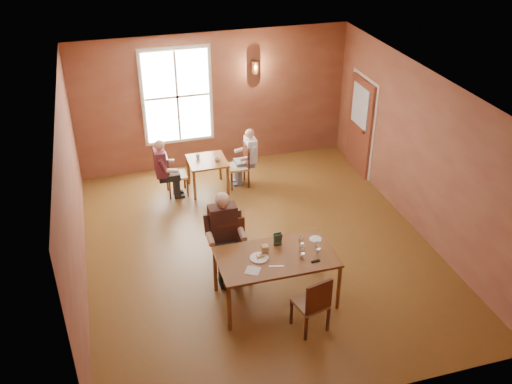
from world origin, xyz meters
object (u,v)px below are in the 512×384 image
object	(u,v)px
second_table	(208,175)
chair_diner_maroon	(177,174)
main_table	(276,278)
diner_main	(234,244)
chair_diner_main	(234,254)
diner_white	(239,160)
chair_empty	(310,302)
chair_diner_white	(238,166)
diner_maroon	(174,167)

from	to	relation	value
second_table	chair_diner_maroon	world-z (taller)	chair_diner_maroon
main_table	diner_main	size ratio (longest dim) A/B	1.22
chair_diner_main	diner_main	distance (m)	0.21
diner_white	chair_diner_main	bearing A→B (deg)	163.88
chair_diner_maroon	main_table	bearing A→B (deg)	14.20
diner_main	chair_empty	size ratio (longest dim) A/B	1.51
main_table	chair_diner_main	xyz separation A→B (m)	(-0.50, 0.65, 0.11)
chair_diner_white	second_table	bearing A→B (deg)	90.00
chair_empty	chair_diner_maroon	size ratio (longest dim) A/B	1.07
chair_diner_main	diner_maroon	world-z (taller)	diner_maroon
chair_diner_white	chair_diner_main	bearing A→B (deg)	164.40
chair_empty	chair_diner_maroon	distance (m)	4.63
diner_main	second_table	world-z (taller)	diner_main
main_table	chair_diner_white	xyz separation A→B (m)	(0.36, 3.72, 0.04)
chair_diner_white	diner_white	xyz separation A→B (m)	(0.03, 0.00, 0.13)
chair_diner_white	diner_maroon	bearing A→B (deg)	90.00
main_table	chair_diner_white	world-z (taller)	chair_diner_white
chair_diner_white	diner_maroon	size ratio (longest dim) A/B	0.74
chair_empty	diner_maroon	world-z (taller)	diner_maroon
chair_diner_main	chair_empty	bearing A→B (deg)	119.64
chair_diner_main	diner_white	distance (m)	3.20
chair_diner_white	chair_diner_maroon	world-z (taller)	chair_diner_white
diner_maroon	chair_diner_maroon	bearing A→B (deg)	90.00
second_table	diner_maroon	distance (m)	0.74
main_table	chair_diner_maroon	xyz separation A→B (m)	(-0.94, 3.72, 0.03)
chair_diner_maroon	chair_empty	bearing A→B (deg)	15.44
chair_diner_white	diner_maroon	world-z (taller)	diner_maroon
chair_empty	diner_maroon	xyz separation A→B (m)	(-1.26, 4.46, 0.14)
chair_diner_main	second_table	size ratio (longest dim) A/B	1.36
chair_diner_maroon	diner_maroon	size ratio (longest dim) A/B	0.72
main_table	chair_empty	world-z (taller)	chair_empty
main_table	chair_empty	size ratio (longest dim) A/B	1.85
diner_main	chair_diner_white	distance (m)	3.23
chair_empty	diner_maroon	bearing A→B (deg)	92.51
diner_white	chair_diner_maroon	size ratio (longest dim) A/B	1.31
chair_empty	second_table	distance (m)	4.50
second_table	chair_diner_white	bearing A→B (deg)	0.00
chair_diner_main	chair_diner_white	bearing A→B (deg)	-105.60
chair_diner_white	diner_maroon	distance (m)	1.34
diner_maroon	chair_empty	bearing A→B (deg)	15.80
diner_main	chair_diner_maroon	world-z (taller)	diner_main
main_table	diner_main	distance (m)	0.86
chair_empty	chair_diner_white	xyz separation A→B (m)	(0.07, 4.46, -0.02)
second_table	diner_white	xyz separation A→B (m)	(0.68, 0.00, 0.25)
main_table	chair_diner_maroon	size ratio (longest dim) A/B	1.98
chair_diner_maroon	second_table	bearing A→B (deg)	90.00
chair_diner_main	chair_empty	world-z (taller)	chair_diner_main
main_table	diner_main	xyz separation A→B (m)	(-0.50, 0.62, 0.31)
second_table	diner_main	bearing A→B (deg)	-93.83
second_table	chair_diner_white	xyz separation A→B (m)	(0.65, 0.00, 0.12)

